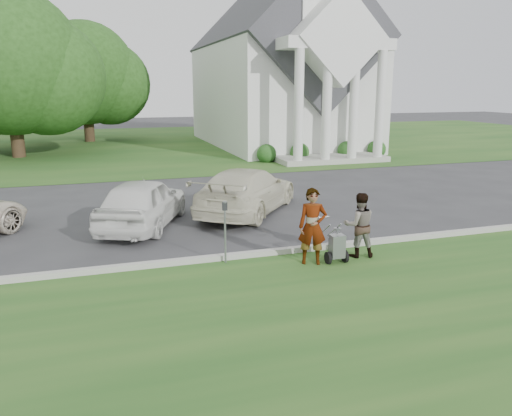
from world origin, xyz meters
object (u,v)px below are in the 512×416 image
parking_meter_near (225,225)px  church (280,59)px  car_c (247,191)px  car_b (143,202)px  person_right (359,225)px  tree_back (85,78)px  striping_cart (337,247)px  person_left (312,227)px  tree_left (9,69)px

parking_meter_near → church: bearing=66.7°
parking_meter_near → car_c: parking_meter_near is taller
car_b → parking_meter_near: bearing=135.3°
person_right → car_c: size_ratio=0.31×
person_right → car_b: size_ratio=0.36×
tree_back → car_c: (5.13, -25.07, -3.98)m
church → car_b: (-11.34, -18.90, -5.19)m
striping_cart → person_left: size_ratio=0.56×
person_left → car_b: 5.73m
church → car_b: bearing=-121.0°
church → striping_cart: church is taller
tree_back → person_right: size_ratio=5.99×
person_right → parking_meter_near: (-3.24, 0.54, 0.15)m
tree_back → car_b: (1.67, -25.78, -3.97)m
striping_cart → person_right: (0.72, 0.26, 0.39)m
tree_left → person_left: size_ratio=5.86×
person_left → person_right: 1.31m
church → person_left: bearing=-108.5°
tree_back → parking_meter_near: size_ratio=6.34×
person_left → car_b: bearing=148.9°
church → striping_cart: 25.28m
church → tree_left: bearing=-176.2°
church → person_right: (-6.54, -23.31, -5.14)m
person_right → car_c: 5.29m
tree_left → church: bearing=3.8°
car_c → church: bearing=-75.5°
tree_left → striping_cart: 24.92m
tree_back → person_right: bearing=-77.9°
church → car_c: (-7.88, -18.19, -5.19)m
striping_cart → parking_meter_near: (-2.52, 0.80, 0.55)m
tree_left → tree_back: (4.00, 8.00, -0.38)m
tree_back → car_b: size_ratio=2.18×
parking_meter_near → car_b: (-1.55, 3.87, -0.20)m
striping_cart → car_b: (-4.07, 4.67, 0.35)m
car_b → car_c: (3.46, 0.71, -0.00)m
church → parking_meter_near: 25.29m
person_left → person_right: (1.30, 0.12, -0.10)m
parking_meter_near → car_b: parking_meter_near is taller
tree_left → parking_meter_near: tree_left is taller
tree_left → car_b: bearing=-72.3°
tree_left → person_left: (9.17, -22.31, -4.20)m
tree_back → car_c: bearing=-78.4°
car_b → person_right: bearing=160.9°
church → person_left: size_ratio=13.29×
person_right → tree_left: bearing=-52.1°
parking_meter_near → person_left: bearing=-18.8°
striping_cart → person_right: bearing=20.7°
striping_cart → parking_meter_near: 2.70m
person_left → car_c: 5.25m
church → striping_cart: (-7.26, -23.57, -5.53)m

